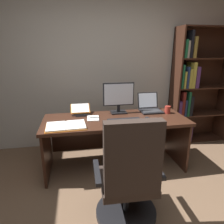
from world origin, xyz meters
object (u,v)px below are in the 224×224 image
Objects in this scene: office_chair at (129,181)px; open_binder at (66,126)px; desk at (114,129)px; monitor at (119,98)px; bookshelf at (193,90)px; reading_stand_with_book at (80,110)px; coffee_mug at (167,110)px; keyboard at (125,121)px; computer_mouse at (147,119)px; pen at (95,117)px; laptop at (150,107)px; notepad at (93,118)px.

office_chair is 2.23× the size of open_binder.
monitor is at bearing 60.24° from desk.
desk is 1.03m from office_chair.
bookshelf is 7.33× the size of reading_stand_with_book.
keyboard is at bearing -161.71° from coffee_mug.
computer_mouse is at bearing -26.61° from reading_stand_with_book.
reading_stand_with_book is at bearing 170.88° from coffee_mug.
keyboard is 1.61× the size of reading_stand_with_book.
keyboard is 0.71m from coffee_mug.
coffee_mug reaches higher than pen.
bookshelf is 1.60m from keyboard.
open_binder is at bearing -149.85° from monitor.
monitor is at bearing 27.18° from pen.
monitor is at bearing -179.03° from laptop.
laptop is 1.26m from open_binder.
coffee_mug is at bearing 53.37° from office_chair.
computer_mouse is (0.30, -0.37, -0.19)m from monitor.
bookshelf is at bearing 18.40° from open_binder.
keyboard is 4.04× the size of computer_mouse.
notepad reaches higher than desk.
computer_mouse reaches higher than desk.
laptop is 1.52× the size of notepad.
monitor is 1.67× the size of reading_stand_with_book.
desk is at bearing -178.93° from coffee_mug.
pen is (-0.66, 0.18, -0.01)m from computer_mouse.
keyboard is 0.42m from notepad.
keyboard reaches higher than notepad.
laptop is at bearing 12.72° from notepad.
bookshelf is at bearing 20.86° from desk.
monitor is 0.71m from coffee_mug.
monitor is 0.56m from reading_stand_with_book.
open_binder is at bearing -176.00° from keyboard.
coffee_mug is (1.39, 0.27, 0.04)m from open_binder.
coffee_mug is at bearing 1.07° from desk.
keyboard is (0.09, -0.21, 0.20)m from desk.
bookshelf reaches higher than desk.
open_binder is 3.40× the size of pen.
reading_stand_with_book is (-0.53, 0.05, -0.15)m from monitor.
monitor is 2.07× the size of notepad.
notepad is 0.02m from pen.
desk is 13.32× the size of pen.
computer_mouse reaches higher than keyboard.
keyboard and open_binder have the same top height.
computer_mouse is at bearing -50.60° from monitor.
laptop reaches higher than keyboard.
bookshelf reaches higher than office_chair.
bookshelf reaches higher than open_binder.
pen is at bearing -177.69° from coffee_mug.
bookshelf reaches higher than monitor.
computer_mouse is at bearing 62.89° from office_chair.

